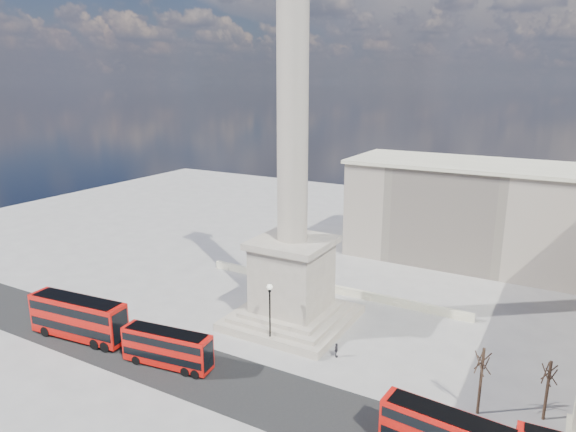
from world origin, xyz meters
The scene contains 11 objects.
ground centered at (0.00, 0.00, 0.00)m, with size 180.00×180.00×0.00m, color #A4A09B.
asphalt_road centered at (5.00, -10.00, 0.00)m, with size 120.00×9.00×0.01m, color #272727.
nelsons_column centered at (0.00, 5.00, 12.92)m, with size 14.00×14.00×49.85m.
balustrade_wall centered at (0.00, 16.00, 0.55)m, with size 40.00×0.60×1.10m, color beige.
building_northeast centered at (20.00, 40.00, 8.32)m, with size 51.00×17.00×16.60m.
red_bus_a centered at (-19.44, -11.09, 2.64)m, with size 12.65×4.09×5.04m.
red_bus_b centered at (-6.31, -10.59, 2.12)m, with size 10.18×3.60×4.04m.
victorian_lamp centered at (0.64, -1.34, 4.34)m, with size 0.63×0.63×7.37m.
bare_tree_near centered at (23.65, -2.85, 5.42)m, with size 1.57×1.57×6.88m.
bare_tree_mid centered at (28.91, -0.85, 4.77)m, with size 1.60×1.60×6.06m.
pedestrian_crossing centered at (8.39, -0.16, 0.82)m, with size 0.96×0.40×1.64m, color black.
Camera 1 is at (28.66, -46.63, 29.14)m, focal length 32.00 mm.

